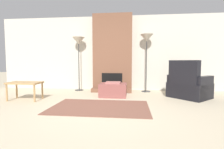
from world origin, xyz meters
TOP-DOWN VIEW (x-y plane):
  - ground_plane at (0.00, 0.00)m, footprint 24.00×24.00m
  - wall_back at (0.00, 2.93)m, footprint 8.29×0.06m
  - fireplace at (0.00, 2.68)m, footprint 1.32×0.70m
  - ottoman at (0.13, 1.66)m, footprint 0.76×0.63m
  - armchair at (2.20, 1.68)m, footprint 1.25×1.26m
  - side_table at (-2.11, 0.93)m, footprint 0.82×0.47m
  - floor_lamp_left at (-1.17, 2.59)m, footprint 0.41×0.41m
  - floor_lamp_right at (1.14, 2.59)m, footprint 0.41×0.41m
  - area_rug at (-0.03, 0.43)m, footprint 2.13×1.39m

SIDE VIEW (x-z plane):
  - ground_plane at x=0.00m, z-range 0.00..0.00m
  - area_rug at x=-0.03m, z-range 0.00..0.01m
  - ottoman at x=0.13m, z-range -0.02..0.41m
  - armchair at x=2.20m, z-range -0.21..0.84m
  - side_table at x=-2.11m, z-range 0.17..0.65m
  - fireplace at x=0.00m, z-range -0.05..2.55m
  - wall_back at x=0.00m, z-range 0.00..2.60m
  - floor_lamp_left at x=-1.17m, z-range 0.71..2.55m
  - floor_lamp_right at x=1.14m, z-range 0.74..2.63m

